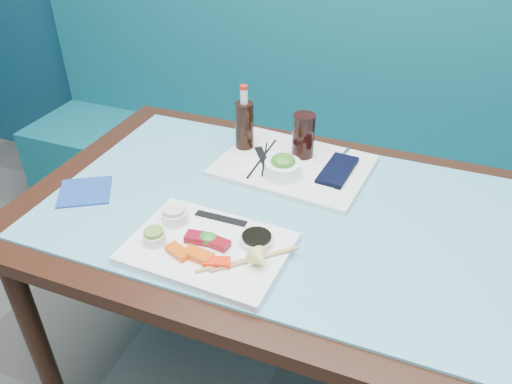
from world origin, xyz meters
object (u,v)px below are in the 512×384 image
at_px(cola_bottle_body, 244,128).
at_px(seaweed_bowl, 283,169).
at_px(cola_glass, 303,136).
at_px(blue_napkin, 85,192).
at_px(serving_tray, 294,166).
at_px(sashimi_plate, 208,248).
at_px(booth_bench, 338,174).
at_px(dining_table, 276,232).

bearing_deg(cola_bottle_body, seaweed_bowl, -35.08).
height_order(cola_glass, blue_napkin, cola_glass).
bearing_deg(seaweed_bowl, serving_tray, 82.41).
distance_m(cola_glass, blue_napkin, 0.66).
distance_m(sashimi_plate, cola_bottle_body, 0.50).
distance_m(serving_tray, seaweed_bowl, 0.08).
height_order(booth_bench, serving_tray, booth_bench).
bearing_deg(seaweed_bowl, blue_napkin, -151.73).
xyz_separation_m(serving_tray, blue_napkin, (-0.51, -0.34, -0.01)).
bearing_deg(dining_table, booth_bench, 90.00).
distance_m(dining_table, cola_glass, 0.32).
height_order(serving_tray, cola_bottle_body, cola_bottle_body).
xyz_separation_m(dining_table, blue_napkin, (-0.53, -0.14, 0.09)).
height_order(dining_table, sashimi_plate, sashimi_plate).
xyz_separation_m(dining_table, sashimi_plate, (-0.09, -0.24, 0.10)).
bearing_deg(sashimi_plate, cola_glass, 83.11).
xyz_separation_m(booth_bench, cola_bottle_body, (-0.20, -0.59, 0.47)).
bearing_deg(blue_napkin, booth_bench, 61.62).
bearing_deg(blue_napkin, serving_tray, 34.02).
xyz_separation_m(booth_bench, serving_tray, (-0.02, -0.63, 0.39)).
bearing_deg(blue_napkin, cola_bottle_body, 49.69).
relative_size(cola_glass, blue_napkin, 0.99).
relative_size(booth_bench, cola_bottle_body, 18.14).
bearing_deg(serving_tray, booth_bench, 93.55).
bearing_deg(blue_napkin, sashimi_plate, -12.82).
bearing_deg(blue_napkin, dining_table, 14.56).
height_order(booth_bench, sashimi_plate, booth_bench).
bearing_deg(cola_bottle_body, sashimi_plate, -77.48).
bearing_deg(seaweed_bowl, cola_bottle_body, 144.92).
bearing_deg(cola_glass, booth_bench, 88.99).
height_order(seaweed_bowl, cola_glass, cola_glass).
xyz_separation_m(sashimi_plate, cola_bottle_body, (-0.11, 0.49, 0.07)).
height_order(booth_bench, cola_bottle_body, booth_bench).
relative_size(cola_bottle_body, blue_napkin, 1.18).
distance_m(serving_tray, cola_glass, 0.10).
relative_size(dining_table, blue_napkin, 9.98).
bearing_deg(sashimi_plate, booth_bench, 87.56).
distance_m(sashimi_plate, seaweed_bowl, 0.37).
xyz_separation_m(serving_tray, cola_glass, (0.01, 0.05, 0.08)).
bearing_deg(cola_bottle_body, blue_napkin, -130.31).
bearing_deg(seaweed_bowl, dining_table, -76.96).
bearing_deg(serving_tray, cola_glass, 85.07).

